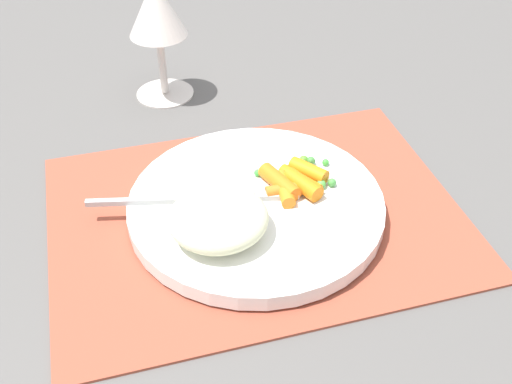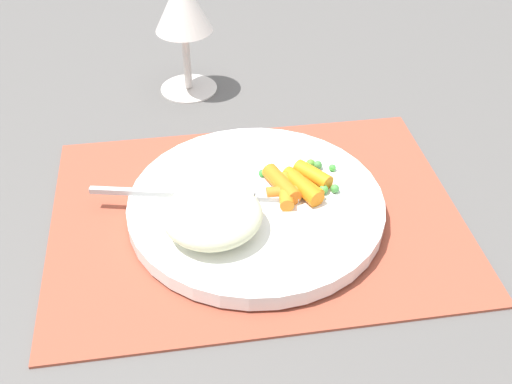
{
  "view_description": "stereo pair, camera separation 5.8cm",
  "coord_description": "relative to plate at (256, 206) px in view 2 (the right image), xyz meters",
  "views": [
    {
      "loc": [
        -0.13,
        -0.46,
        0.43
      ],
      "look_at": [
        0.0,
        0.0,
        0.03
      ],
      "focal_mm": 43.38,
      "sensor_mm": 36.0,
      "label": 1
    },
    {
      "loc": [
        -0.07,
        -0.47,
        0.43
      ],
      "look_at": [
        0.0,
        0.0,
        0.03
      ],
      "focal_mm": 43.38,
      "sensor_mm": 36.0,
      "label": 2
    }
  ],
  "objects": [
    {
      "name": "rice_mound",
      "position": [
        -0.05,
        -0.04,
        0.03
      ],
      "size": [
        0.09,
        0.09,
        0.04
      ],
      "primitive_type": "ellipsoid",
      "color": "beige",
      "rests_on": "plate"
    },
    {
      "name": "fork",
      "position": [
        -0.04,
        0.01,
        0.01
      ],
      "size": [
        0.21,
        0.06,
        0.01
      ],
      "color": "#BABABA",
      "rests_on": "plate"
    },
    {
      "name": "pea_scatter",
      "position": [
        0.06,
        0.02,
        0.01
      ],
      "size": [
        0.08,
        0.06,
        0.01
      ],
      "color": "green",
      "rests_on": "plate"
    },
    {
      "name": "ground_plane",
      "position": [
        0.0,
        0.0,
        -0.01
      ],
      "size": [
        2.4,
        2.4,
        0.0
      ],
      "primitive_type": "plane",
      "color": "#565451"
    },
    {
      "name": "plate",
      "position": [
        0.0,
        0.0,
        0.0
      ],
      "size": [
        0.26,
        0.26,
        0.02
      ],
      "primitive_type": "cylinder",
      "color": "white",
      "rests_on": "placemat"
    },
    {
      "name": "placemat",
      "position": [
        0.0,
        0.0,
        -0.01
      ],
      "size": [
        0.42,
        0.31,
        0.01
      ],
      "primitive_type": "cube",
      "color": "#9E4733",
      "rests_on": "ground_plane"
    },
    {
      "name": "carrot_portion",
      "position": [
        0.04,
        0.01,
        0.02
      ],
      "size": [
        0.07,
        0.07,
        0.02
      ],
      "color": "orange",
      "rests_on": "plate"
    },
    {
      "name": "wine_glass",
      "position": [
        -0.05,
        0.27,
        0.1
      ],
      "size": [
        0.08,
        0.08,
        0.16
      ],
      "color": "silver",
      "rests_on": "ground_plane"
    }
  ]
}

